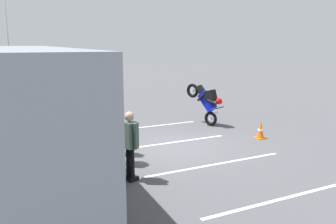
% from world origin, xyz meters
% --- Properties ---
extents(ground_plane, '(80.00, 80.00, 0.00)m').
position_xyz_m(ground_plane, '(0.00, 0.00, 0.00)').
color(ground_plane, '#4C4C51').
extents(tour_bus, '(11.14, 2.71, 3.25)m').
position_xyz_m(tour_bus, '(-0.49, 4.67, 1.65)').
color(tour_bus, '#8C939E').
rests_on(tour_bus, ground_plane).
extents(spectator_far_left, '(0.57, 0.39, 1.75)m').
position_xyz_m(spectator_far_left, '(-2.24, 2.14, 1.04)').
color(spectator_far_left, black).
rests_on(spectator_far_left, ground_plane).
extents(spectator_left, '(0.57, 0.39, 1.70)m').
position_xyz_m(spectator_left, '(-0.94, 2.12, 1.02)').
color(spectator_left, black).
rests_on(spectator_left, ground_plane).
extents(spectator_centre, '(0.57, 0.38, 1.76)m').
position_xyz_m(spectator_centre, '(-0.07, 2.01, 1.05)').
color(spectator_centre, black).
rests_on(spectator_centre, ground_plane).
extents(spectator_right, '(0.58, 0.36, 1.77)m').
position_xyz_m(spectator_right, '(0.93, 1.83, 1.05)').
color(spectator_right, '#473823').
rests_on(spectator_right, ground_plane).
extents(parked_motorcycle_silver, '(2.04, 0.65, 0.99)m').
position_xyz_m(parked_motorcycle_silver, '(-1.44, 2.79, 0.48)').
color(parked_motorcycle_silver, black).
rests_on(parked_motorcycle_silver, ground_plane).
extents(stunt_motorcycle, '(1.82, 1.08, 1.80)m').
position_xyz_m(stunt_motorcycle, '(2.24, -2.53, 1.03)').
color(stunt_motorcycle, black).
rests_on(stunt_motorcycle, ground_plane).
extents(flagpole, '(0.78, 0.36, 6.52)m').
position_xyz_m(flagpole, '(6.75, 4.81, 3.21)').
color(flagpole, silver).
rests_on(flagpole, ground_plane).
extents(traffic_cone, '(0.34, 0.34, 0.63)m').
position_xyz_m(traffic_cone, '(-0.36, -3.29, 0.30)').
color(traffic_cone, orange).
rests_on(traffic_cone, ground_plane).
extents(bay_line_a, '(0.29, 3.83, 0.01)m').
position_xyz_m(bay_line_a, '(-4.57, -0.44, 0.00)').
color(bay_line_a, white).
rests_on(bay_line_a, ground_plane).
extents(bay_line_b, '(0.31, 4.38, 0.01)m').
position_xyz_m(bay_line_b, '(-2.08, -0.44, 0.00)').
color(bay_line_b, white).
rests_on(bay_line_b, ground_plane).
extents(bay_line_c, '(0.27, 3.55, 0.01)m').
position_xyz_m(bay_line_c, '(0.42, -0.44, 0.00)').
color(bay_line_c, white).
rests_on(bay_line_c, ground_plane).
extents(bay_line_d, '(0.28, 3.82, 0.01)m').
position_xyz_m(bay_line_d, '(2.91, -0.44, 0.00)').
color(bay_line_d, white).
rests_on(bay_line_d, ground_plane).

